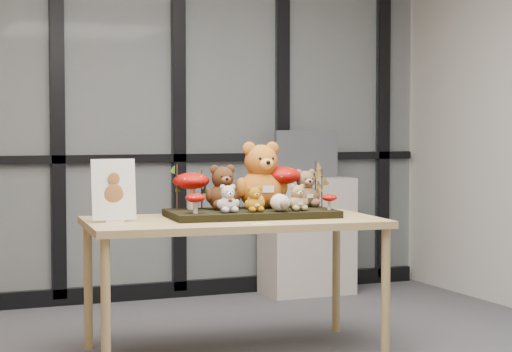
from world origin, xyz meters
name	(u,v)px	position (x,y,z in m)	size (l,w,h in m)	color
room_shell	(244,44)	(0.00, 0.00, 1.68)	(5.00, 5.00, 5.00)	#AFADA5
glass_partition	(119,108)	(0.00, 2.47, 1.42)	(4.90, 0.06, 2.78)	#2D383F
display_table	(234,230)	(0.20, 0.67, 0.70)	(1.70, 0.96, 0.77)	tan
diorama_tray	(251,213)	(0.33, 0.72, 0.79)	(0.94, 0.47, 0.04)	black
bear_pooh_yellow	(261,172)	(0.43, 0.81, 1.02)	(0.32, 0.29, 0.43)	#C1671D
bear_brown_medium	(223,185)	(0.19, 0.81, 0.95)	(0.21, 0.19, 0.28)	#462511
bear_tan_back	(305,186)	(0.70, 0.79, 0.93)	(0.19, 0.17, 0.24)	brown
bear_small_yellow	(254,198)	(0.29, 0.59, 0.89)	(0.12, 0.11, 0.16)	#A96D10
bear_white_bow	(228,197)	(0.14, 0.61, 0.89)	(0.13, 0.12, 0.17)	beige
bear_beige_small	(298,196)	(0.55, 0.57, 0.89)	(0.13, 0.11, 0.17)	#A48556
plush_cream_hedgehog	(280,202)	(0.43, 0.55, 0.86)	(0.08, 0.08, 0.11)	beige
mushroom_back_left	(191,189)	(0.02, 0.88, 0.92)	(0.21, 0.21, 0.23)	#930804
mushroom_back_right	(280,185)	(0.56, 0.83, 0.94)	(0.24, 0.24, 0.27)	#930804
mushroom_front_left	(195,202)	(-0.04, 0.62, 0.87)	(0.11, 0.11, 0.12)	#930804
mushroom_front_right	(329,201)	(0.74, 0.55, 0.86)	(0.09, 0.09, 0.10)	#930804
sprig_green_far_left	(177,187)	(-0.07, 0.88, 0.94)	(0.05, 0.05, 0.26)	black
sprig_green_mid_left	(202,189)	(0.10, 0.91, 0.92)	(0.05, 0.05, 0.23)	black
sprig_dry_far_right	(315,184)	(0.76, 0.78, 0.94)	(0.05, 0.05, 0.27)	brown
sprig_dry_mid_right	(322,188)	(0.75, 0.66, 0.92)	(0.05, 0.05, 0.23)	brown
sprig_green_centre	(227,189)	(0.25, 0.91, 0.92)	(0.05, 0.05, 0.22)	black
sign_holder	(114,192)	(-0.46, 0.75, 0.93)	(0.24, 0.06, 0.34)	silver
label_card	(260,224)	(0.22, 0.34, 0.77)	(0.09, 0.03, 0.00)	white
cabinet	(307,236)	(1.40, 2.24, 0.45)	(0.67, 0.39, 0.89)	#B2A99F
monitor	(306,154)	(1.40, 2.25, 1.07)	(0.51, 0.05, 0.36)	#4D5055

